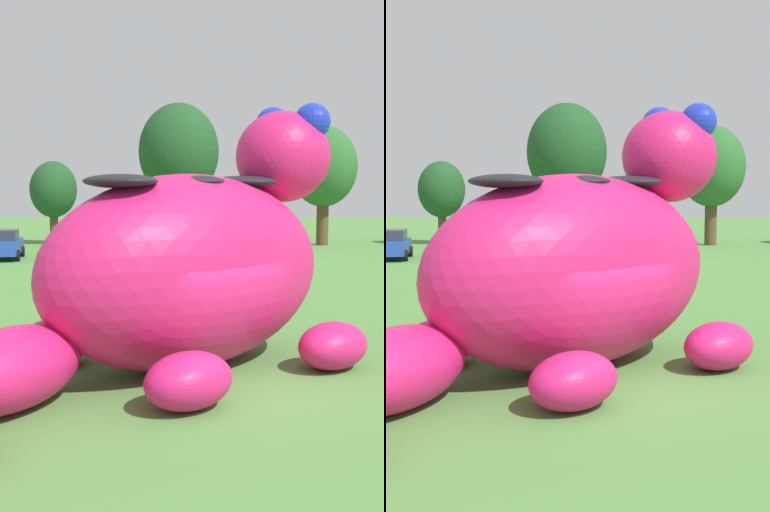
{
  "view_description": "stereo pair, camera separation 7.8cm",
  "coord_description": "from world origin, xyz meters",
  "views": [
    {
      "loc": [
        -0.31,
        -13.99,
        4.17
      ],
      "look_at": [
        -1.41,
        2.77,
        2.48
      ],
      "focal_mm": 48.63,
      "sensor_mm": 36.0,
      "label": 1
    },
    {
      "loc": [
        -0.24,
        -13.98,
        4.17
      ],
      "look_at": [
        -1.41,
        2.77,
        2.48
      ],
      "focal_mm": 48.63,
      "sensor_mm": 36.0,
      "label": 2
    }
  ],
  "objects": [
    {
      "name": "car_orange",
      "position": [
        -7.0,
        24.92,
        0.86
      ],
      "size": [
        2.51,
        4.35,
        1.72
      ],
      "color": "orange",
      "rests_on": "ground"
    },
    {
      "name": "car_silver",
      "position": [
        -9.89,
        24.75,
        0.86
      ],
      "size": [
        2.6,
        4.38,
        1.72
      ],
      "color": "#B7BABF",
      "rests_on": "ground"
    },
    {
      "name": "spectator_mid_field",
      "position": [
        -7.35,
        13.06,
        0.85
      ],
      "size": [
        0.38,
        0.26,
        1.71
      ],
      "color": "black",
      "rests_on": "ground"
    },
    {
      "name": "tree_mid_left",
      "position": [
        -4.42,
        34.52,
        6.49
      ],
      "size": [
        5.59,
        5.59,
        9.92
      ],
      "color": "brown",
      "rests_on": "ground"
    },
    {
      "name": "ground_plane",
      "position": [
        0.0,
        0.0,
        0.0
      ],
      "size": [
        160.0,
        160.0,
        0.0
      ],
      "primitive_type": "plane",
      "color": "#568E42"
    },
    {
      "name": "tree_left",
      "position": [
        -13.5,
        35.09,
        3.9
      ],
      "size": [
        3.36,
        3.36,
        5.97
      ],
      "color": "brown",
      "rests_on": "ground"
    },
    {
      "name": "giant_inflatable_creature",
      "position": [
        -1.41,
        1.75,
        2.3
      ],
      "size": [
        9.02,
        11.57,
        6.28
      ],
      "color": "#E01E6B",
      "rests_on": "ground"
    },
    {
      "name": "spectator_near_inflatable",
      "position": [
        -2.8,
        6.06,
        0.85
      ],
      "size": [
        0.38,
        0.26,
        1.71
      ],
      "color": "#726656",
      "rests_on": "ground"
    },
    {
      "name": "tree_centre_left",
      "position": [
        5.73,
        35.78,
        5.51
      ],
      "size": [
        4.74,
        4.74,
        8.42
      ],
      "color": "brown",
      "rests_on": "ground"
    },
    {
      "name": "car_blue",
      "position": [
        -13.64,
        24.78,
        0.86
      ],
      "size": [
        2.54,
        4.36,
        1.72
      ],
      "color": "#2347B7",
      "rests_on": "ground"
    },
    {
      "name": "box_truck",
      "position": [
        -0.27,
        25.91,
        1.6
      ],
      "size": [
        3.22,
        6.65,
        2.95
      ],
      "color": "#B2231E",
      "rests_on": "ground"
    }
  ]
}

